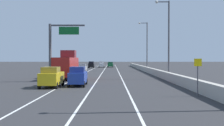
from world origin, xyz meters
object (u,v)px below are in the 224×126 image
at_px(car_green_2, 110,65).
at_px(car_black_5, 91,65).
at_px(lamp_post_right_second, 167,35).
at_px(car_white_1, 101,64).
at_px(box_truck, 66,66).
at_px(lamp_post_right_third, 146,43).
at_px(overhead_sign_gantry, 55,45).
at_px(car_silver_4, 81,68).
at_px(car_yellow_3, 51,77).
at_px(speed_advisory_sign, 197,74).
at_px(car_blue_0, 78,76).

bearing_deg(car_green_2, car_black_5, -133.08).
xyz_separation_m(lamp_post_right_second, car_green_2, (-8.58, 49.67, -5.55)).
distance_m(car_white_1, box_truck, 49.45).
relative_size(lamp_post_right_third, car_white_1, 2.46).
xyz_separation_m(overhead_sign_gantry, lamp_post_right_third, (15.22, 26.54, 1.75)).
xyz_separation_m(car_silver_4, car_black_5, (-0.13, 26.57, 0.09)).
distance_m(lamp_post_right_second, car_yellow_3, 18.63).
distance_m(speed_advisory_sign, lamp_post_right_third, 40.06).
bearing_deg(car_white_1, overhead_sign_gantry, -94.05).
distance_m(lamp_post_right_third, box_truck, 27.26).
xyz_separation_m(lamp_post_right_third, car_blue_0, (-11.64, -31.86, -5.43)).
bearing_deg(car_silver_4, car_blue_0, -84.25).
height_order(lamp_post_right_third, car_black_5, lamp_post_right_third).
bearing_deg(lamp_post_right_second, car_white_1, 103.19).
distance_m(overhead_sign_gantry, car_black_5, 47.46).
bearing_deg(car_black_5, car_white_1, 63.62).
distance_m(lamp_post_right_third, car_black_5, 25.86).
bearing_deg(car_blue_0, car_green_2, 86.92).
relative_size(lamp_post_right_third, car_black_5, 2.62).
bearing_deg(overhead_sign_gantry, lamp_post_right_second, 14.58).
relative_size(car_green_2, car_yellow_3, 1.00).
bearing_deg(lamp_post_right_second, overhead_sign_gantry, -165.42).
xyz_separation_m(car_green_2, box_truck, (-6.06, -49.72, 1.01)).
bearing_deg(car_blue_0, car_yellow_3, -153.99).
bearing_deg(lamp_post_right_second, car_black_5, 108.52).
xyz_separation_m(car_white_1, box_truck, (-3.09, -49.35, 0.93)).
distance_m(lamp_post_right_second, lamp_post_right_third, 22.56).
height_order(lamp_post_right_second, lamp_post_right_third, same).
relative_size(lamp_post_right_third, car_yellow_3, 2.71).
height_order(overhead_sign_gantry, lamp_post_right_third, lamp_post_right_third).
xyz_separation_m(car_white_1, car_silver_4, (-2.83, -32.54, -0.07)).
distance_m(speed_advisory_sign, car_black_5, 61.97).
bearing_deg(car_white_1, box_truck, -93.58).
height_order(car_blue_0, car_black_5, car_blue_0).
bearing_deg(speed_advisory_sign, overhead_sign_gantry, 136.82).
height_order(speed_advisory_sign, car_yellow_3, speed_advisory_sign).
height_order(overhead_sign_gantry, speed_advisory_sign, overhead_sign_gantry).
bearing_deg(speed_advisory_sign, lamp_post_right_second, 85.88).
relative_size(overhead_sign_gantry, car_blue_0, 1.80).
distance_m(car_black_5, box_truck, 43.39).
xyz_separation_m(car_white_1, car_green_2, (2.97, 0.38, -0.07)).
distance_m(overhead_sign_gantry, box_truck, 4.87).
bearing_deg(box_truck, overhead_sign_gantry, -99.88).
bearing_deg(car_green_2, car_blue_0, -93.08).
relative_size(car_green_2, car_silver_4, 0.93).
xyz_separation_m(car_yellow_3, car_black_5, (-0.16, 53.90, -0.04)).
distance_m(car_blue_0, car_green_2, 59.06).
relative_size(lamp_post_right_second, car_white_1, 2.46).
bearing_deg(car_blue_0, lamp_post_right_third, 69.92).
bearing_deg(car_blue_0, lamp_post_right_second, 38.37).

